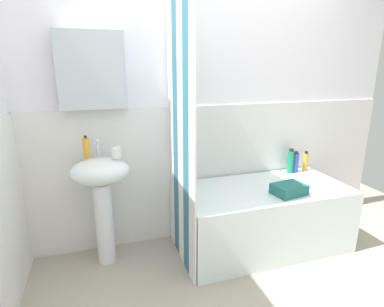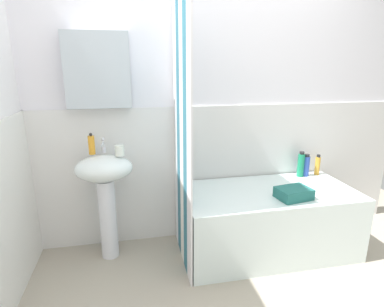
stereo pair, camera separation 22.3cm
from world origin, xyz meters
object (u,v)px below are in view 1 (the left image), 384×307
object	(u,v)px
sink	(101,188)
toothbrush_cup	(116,152)
lotion_bottle	(295,162)
towel_folded	(289,189)
conditioner_bottle	(305,161)
shampoo_bottle	(290,161)
soap_dispenser	(86,147)
bathtub	(262,216)

from	to	relation	value
sink	toothbrush_cup	xyz separation A→B (m)	(0.13, -0.01, 0.27)
lotion_bottle	towel_folded	xyz separation A→B (m)	(-0.37, -0.45, -0.06)
toothbrush_cup	conditioner_bottle	xyz separation A→B (m)	(1.79, 0.12, -0.27)
towel_folded	conditioner_bottle	bearing A→B (deg)	42.96
towel_folded	lotion_bottle	bearing A→B (deg)	50.56
lotion_bottle	shampoo_bottle	xyz separation A→B (m)	(-0.06, -0.00, 0.01)
lotion_bottle	towel_folded	world-z (taller)	lotion_bottle
soap_dispenser	bathtub	distance (m)	1.57
sink	toothbrush_cup	bearing A→B (deg)	-4.11
soap_dispenser	shampoo_bottle	size ratio (longest dim) A/B	0.72
sink	toothbrush_cup	distance (m)	0.30
bathtub	shampoo_bottle	size ratio (longest dim) A/B	6.01
soap_dispenser	conditioner_bottle	xyz separation A→B (m)	(2.00, 0.04, -0.31)
toothbrush_cup	shampoo_bottle	world-z (taller)	toothbrush_cup
toothbrush_cup	bathtub	world-z (taller)	toothbrush_cup
sink	lotion_bottle	bearing A→B (deg)	3.18
bathtub	sink	bearing A→B (deg)	172.85
toothbrush_cup	bathtub	size ratio (longest dim) A/B	0.06
toothbrush_cup	lotion_bottle	size ratio (longest dim) A/B	0.39
bathtub	towel_folded	world-z (taller)	towel_folded
soap_dispenser	conditioner_bottle	bearing A→B (deg)	1.16
sink	soap_dispenser	size ratio (longest dim) A/B	5.13
soap_dispenser	towel_folded	distance (m)	1.61
bathtub	towel_folded	bearing A→B (deg)	-58.20
toothbrush_cup	conditioner_bottle	world-z (taller)	toothbrush_cup
sink	conditioner_bottle	size ratio (longest dim) A/B	4.49
conditioner_bottle	lotion_bottle	distance (m)	0.13
bathtub	shampoo_bottle	bearing A→B (deg)	31.61
soap_dispenser	toothbrush_cup	bearing A→B (deg)	-21.14
toothbrush_cup	conditioner_bottle	distance (m)	1.82
towel_folded	soap_dispenser	bearing A→B (deg)	164.43
sink	soap_dispenser	world-z (taller)	soap_dispenser
conditioner_bottle	toothbrush_cup	bearing A→B (deg)	-176.11
soap_dispenser	lotion_bottle	bearing A→B (deg)	0.83
lotion_bottle	sink	bearing A→B (deg)	-176.82
bathtub	lotion_bottle	xyz separation A→B (m)	(0.48, 0.26, 0.37)
conditioner_bottle	bathtub	bearing A→B (deg)	-155.51
sink	shampoo_bottle	size ratio (longest dim) A/B	3.67
toothbrush_cup	shampoo_bottle	xyz separation A→B (m)	(1.61, 0.11, -0.25)
soap_dispenser	toothbrush_cup	xyz separation A→B (m)	(0.21, -0.08, -0.04)
toothbrush_cup	towel_folded	bearing A→B (deg)	-14.64
sink	towel_folded	world-z (taller)	sink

